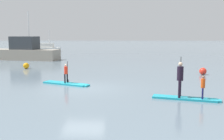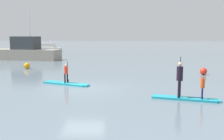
# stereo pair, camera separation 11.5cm
# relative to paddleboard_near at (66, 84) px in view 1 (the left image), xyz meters

# --- Properties ---
(ground_plane) EXTENTS (240.00, 240.00, 0.00)m
(ground_plane) POSITION_rel_paddleboard_near_xyz_m (1.24, -1.16, -0.05)
(ground_plane) COLOR slate
(paddleboard_near) EXTENTS (3.18, 1.92, 0.10)m
(paddleboard_near) POSITION_rel_paddleboard_near_xyz_m (0.00, 0.00, 0.00)
(paddleboard_near) COLOR #1E9EB2
(paddleboard_near) RESTS_ON ground
(paddler_child_solo) EXTENTS (0.28, 0.39, 1.35)m
(paddler_child_solo) POSITION_rel_paddleboard_near_xyz_m (0.01, 0.01, 0.73)
(paddler_child_solo) COLOR black
(paddler_child_solo) RESTS_ON paddleboard_near
(paddleboard_far) EXTENTS (3.24, 1.47, 0.10)m
(paddleboard_far) POSITION_rel_paddleboard_near_xyz_m (6.61, -3.78, 0.00)
(paddleboard_far) COLOR #1E9EB2
(paddleboard_far) RESTS_ON ground
(paddler_adult) EXTENTS (0.38, 0.52, 1.97)m
(paddler_adult) POSITION_rel_paddleboard_near_xyz_m (6.32, -3.69, 1.05)
(paddler_adult) COLOR black
(paddler_adult) RESTS_ON paddleboard_far
(paddler_child_front) EXTENTS (0.24, 0.38, 1.24)m
(paddler_child_front) POSITION_rel_paddleboard_near_xyz_m (7.35, -3.99, 0.68)
(paddler_child_front) COLOR #19194C
(paddler_child_front) RESTS_ON paddleboard_far
(fishing_boat_white_large) EXTENTS (8.91, 4.03, 5.98)m
(fishing_boat_white_large) POSITION_rel_paddleboard_near_xyz_m (-8.38, 16.30, 1.00)
(fishing_boat_white_large) COLOR #9E9384
(fishing_boat_white_large) RESTS_ON ground
(fishing_boat_green_midground) EXTENTS (5.64, 1.68, 4.02)m
(fishing_boat_green_midground) POSITION_rel_paddleboard_near_xyz_m (-10.20, 32.60, 0.54)
(fishing_boat_green_midground) COLOR silver
(fishing_boat_green_midground) RESTS_ON ground
(mooring_buoy_near) EXTENTS (0.55, 0.55, 0.55)m
(mooring_buoy_near) POSITION_rel_paddleboard_near_xyz_m (-5.21, 7.65, 0.22)
(mooring_buoy_near) COLOR orange
(mooring_buoy_near) RESTS_ON ground
(mooring_buoy_mid) EXTENTS (0.56, 0.56, 0.56)m
(mooring_buoy_mid) POSITION_rel_paddleboard_near_xyz_m (9.98, 4.29, 0.23)
(mooring_buoy_mid) COLOR red
(mooring_buoy_mid) RESTS_ON ground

